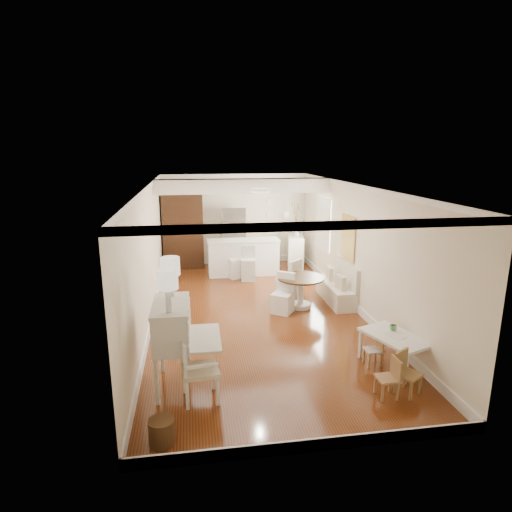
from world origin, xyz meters
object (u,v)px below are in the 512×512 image
object	(u,v)px
breakfast_counter	(243,257)
kids_table	(394,351)
dining_table	(300,292)
bar_stool_right	(248,264)
gustavian_armchair	(200,369)
kids_chair_a	(387,378)
slip_chair_near	(283,293)
kids_chair_c	(409,374)
pantry_cabinet	(183,230)
kids_chair_b	(373,349)
bar_stool_left	(235,263)
slip_chair_far	(288,278)
fridge	(245,237)
sideboard	(295,252)
wicker_basket	(162,432)
secretary_bureau	(172,345)

from	to	relation	value
breakfast_counter	kids_table	bearing A→B (deg)	-72.67
dining_table	bar_stool_right	world-z (taller)	bar_stool_right
gustavian_armchair	kids_chair_a	size ratio (longest dim) A/B	1.56
dining_table	gustavian_armchair	bearing A→B (deg)	-124.74
gustavian_armchair	slip_chair_near	size ratio (longest dim) A/B	1.08
gustavian_armchair	kids_chair_c	world-z (taller)	gustavian_armchair
kids_chair_a	slip_chair_near	size ratio (longest dim) A/B	0.69
kids_chair_a	pantry_cabinet	size ratio (longest dim) A/B	0.27
kids_chair_b	pantry_cabinet	bearing A→B (deg)	-155.41
slip_chair_near	bar_stool_left	world-z (taller)	bar_stool_left
slip_chair_far	fridge	xyz separation A→B (m)	(-0.64, 3.16, 0.42)
slip_chair_near	sideboard	xyz separation A→B (m)	(1.19, 3.63, 0.04)
slip_chair_near	slip_chair_far	size ratio (longest dim) A/B	0.92
wicker_basket	kids_chair_b	size ratio (longest dim) A/B	0.59
kids_chair_c	dining_table	xyz separation A→B (m)	(-0.67, 3.74, 0.03)
kids_table	bar_stool_right	distance (m)	5.47
breakfast_counter	pantry_cabinet	bearing A→B (deg)	147.57
kids_table	dining_table	xyz separation A→B (m)	(-0.85, 2.92, 0.09)
gustavian_armchair	breakfast_counter	world-z (taller)	breakfast_counter
dining_table	fridge	xyz separation A→B (m)	(-0.75, 3.89, 0.54)
kids_chair_b	fridge	bearing A→B (deg)	-169.87
secretary_bureau	kids_chair_a	world-z (taller)	secretary_bureau
wicker_basket	pantry_cabinet	bearing A→B (deg)	88.54
kids_chair_b	secretary_bureau	bearing A→B (deg)	-87.77
bar_stool_left	sideboard	world-z (taller)	sideboard
gustavian_armchair	bar_stool_left	world-z (taller)	gustavian_armchair
wicker_basket	breakfast_counter	world-z (taller)	breakfast_counter
slip_chair_near	secretary_bureau	bearing A→B (deg)	-95.83
wicker_basket	kids_table	size ratio (longest dim) A/B	0.29
fridge	secretary_bureau	bearing A→B (deg)	-106.22
kids_chair_a	gustavian_armchair	bearing A→B (deg)	-98.84
kids_table	fridge	size ratio (longest dim) A/B	0.62
dining_table	slip_chair_near	xyz separation A→B (m)	(-0.47, -0.25, 0.08)
secretary_bureau	breakfast_counter	xyz separation A→B (m)	(1.80, 5.83, -0.16)
gustavian_armchair	kids_chair_a	xyz separation A→B (m)	(2.68, -0.36, -0.17)
kids_chair_b	slip_chair_near	distance (m)	2.76
dining_table	slip_chair_far	xyz separation A→B (m)	(-0.11, 0.74, 0.12)
bar_stool_right	pantry_cabinet	xyz separation A→B (m)	(-1.76, 1.67, 0.67)
kids_chair_a	bar_stool_right	distance (m)	6.14
bar_stool_right	bar_stool_left	bearing A→B (deg)	148.61
breakfast_counter	pantry_cabinet	xyz separation A→B (m)	(-1.70, 1.08, 0.63)
slip_chair_far	fridge	world-z (taller)	fridge
dining_table	secretary_bureau	bearing A→B (deg)	-132.73
kids_table	slip_chair_far	xyz separation A→B (m)	(-0.96, 3.66, 0.21)
kids_table	kids_chair_b	xyz separation A→B (m)	(-0.32, 0.11, -0.00)
kids_table	kids_chair_a	world-z (taller)	kids_chair_a
slip_chair_far	bar_stool_right	bearing A→B (deg)	-106.31
bar_stool_left	secretary_bureau	bearing A→B (deg)	-123.28
wicker_basket	kids_chair_a	xyz separation A→B (m)	(3.19, 0.55, 0.14)
breakfast_counter	sideboard	distance (m)	1.76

